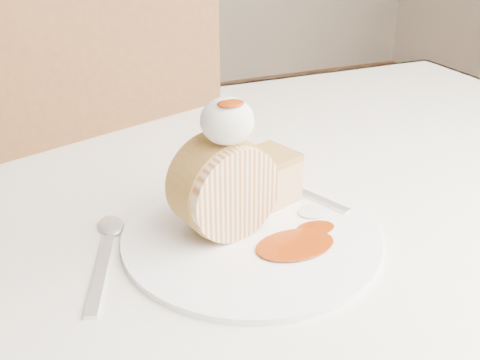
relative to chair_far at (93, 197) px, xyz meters
name	(u,v)px	position (x,y,z in m)	size (l,w,h in m)	color
table	(243,240)	(0.16, -0.40, 0.10)	(1.40, 0.90, 0.75)	white
chair_far	(93,197)	(0.00, 0.00, 0.00)	(0.59, 0.59, 0.98)	brown
plate	(251,234)	(0.12, -0.53, 0.19)	(0.30, 0.30, 0.01)	white
roulade_slice	(224,187)	(0.09, -0.51, 0.25)	(0.11, 0.11, 0.06)	beige
cake_chunk	(267,180)	(0.17, -0.46, 0.22)	(0.07, 0.06, 0.06)	#AC8041
whipped_cream	(227,121)	(0.10, -0.51, 0.33)	(0.06, 0.06, 0.05)	white
caramel_drizzle	(231,97)	(0.10, -0.52, 0.36)	(0.03, 0.02, 0.01)	#842905
caramel_pool	(295,244)	(0.15, -0.57, 0.20)	(0.09, 0.06, 0.00)	#842905
fork	(307,194)	(0.22, -0.48, 0.20)	(0.02, 0.18, 0.00)	silver
spoon	(101,273)	(-0.06, -0.53, 0.19)	(0.03, 0.17, 0.00)	silver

